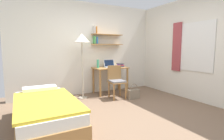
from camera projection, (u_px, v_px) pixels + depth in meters
The scene contains 11 objects.
ground_plane at pixel (129, 115), 3.47m from camera, with size 5.28×5.28×0.00m, color brown.
wall_back at pixel (91, 49), 5.08m from camera, with size 4.40×0.27×2.60m.
wall_right at pixel (198, 49), 4.28m from camera, with size 0.10×4.40×2.60m.
bed at pixel (46, 112), 2.95m from camera, with size 0.93×1.88×0.54m.
desk at pixel (110, 72), 5.10m from camera, with size 0.97×0.58×0.76m.
desk_chair at pixel (116, 80), 4.63m from camera, with size 0.45×0.46×0.86m.
standing_lamp at pixel (82, 41), 4.45m from camera, with size 0.40×0.40×1.69m.
laptop at pixel (110, 65), 5.12m from camera, with size 0.34×0.24×0.23m.
water_bottle at pixel (98, 64), 4.91m from camera, with size 0.07×0.07×0.24m, color #42A87F.
book_stack at pixel (120, 65), 5.22m from camera, with size 0.17×0.23×0.11m.
handbag at pixel (134, 94), 4.57m from camera, with size 0.31×0.12×0.40m.
Camera 1 is at (-1.90, -2.76, 1.31)m, focal length 28.00 mm.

